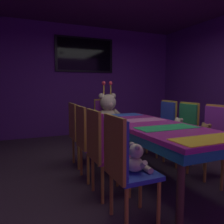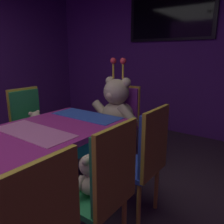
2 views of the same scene
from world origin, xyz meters
name	(u,v)px [view 2 (image 2 of 2)]	position (x,y,z in m)	size (l,w,h in m)	color
wall_back	(170,54)	(0.00, 3.20, 1.40)	(5.20, 0.12, 2.80)	#59267F
chair_left_3	(29,120)	(-0.81, 0.81, 0.60)	(0.42, 0.41, 0.98)	#268C4C
teddy_left_3	(36,124)	(-0.66, 0.81, 0.57)	(0.22, 0.29, 0.27)	beige
chair_right_2	(106,182)	(0.82, 0.28, 0.60)	(0.42, 0.41, 0.98)	#268C4C
teddy_right_2	(89,176)	(0.68, 0.28, 0.58)	(0.24, 0.31, 0.29)	beige
chair_right_3	(146,153)	(0.83, 0.80, 0.60)	(0.42, 0.41, 0.98)	#2D47B2
throne_chair	(123,115)	(0.00, 1.71, 0.60)	(0.41, 0.42, 0.98)	purple
king_teddy_bear	(116,107)	(0.00, 1.54, 0.74)	(0.69, 0.53, 0.89)	beige
wall_tv	(170,13)	(0.00, 3.11, 2.05)	(1.51, 0.06, 0.87)	black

